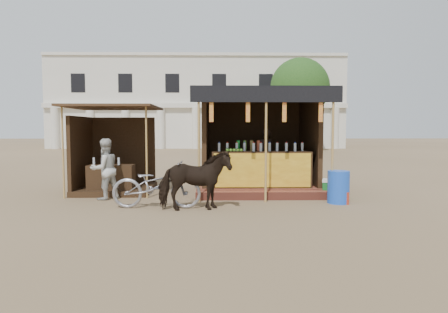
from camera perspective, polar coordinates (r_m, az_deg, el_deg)
name	(u,v)px	position (r m, az deg, el deg)	size (l,w,h in m)	color
ground	(225,216)	(8.13, 0.19, -8.57)	(120.00, 120.00, 0.00)	#846B4C
main_stall	(258,155)	(11.38, 4.94, 0.25)	(3.60, 3.61, 2.78)	brown
secondary_stall	(110,161)	(11.61, -15.98, -0.67)	(2.40, 2.40, 2.38)	#342012
cow	(195,181)	(8.62, -4.21, -3.47)	(0.70, 1.54, 1.30)	black
motorbike	(157,185)	(9.00, -9.61, -4.03)	(0.69, 1.98, 1.04)	#97969E
bystander	(105,169)	(10.37, -16.68, -1.73)	(0.74, 0.58, 1.52)	#B8B8B2
blue_barrel	(338,187)	(9.86, 16.03, -4.21)	(0.51, 0.51, 0.77)	blue
red_crate	(340,197)	(9.93, 16.18, -5.56)	(0.39, 0.44, 0.29)	maroon
cooler	(335,188)	(10.67, 15.57, -4.41)	(0.73, 0.59, 0.46)	#176A27
background_building	(198,105)	(37.99, -3.77, 7.40)	(26.00, 7.45, 8.18)	silver
tree	(297,90)	(30.80, 10.36, 9.34)	(4.50, 4.40, 7.00)	#382314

